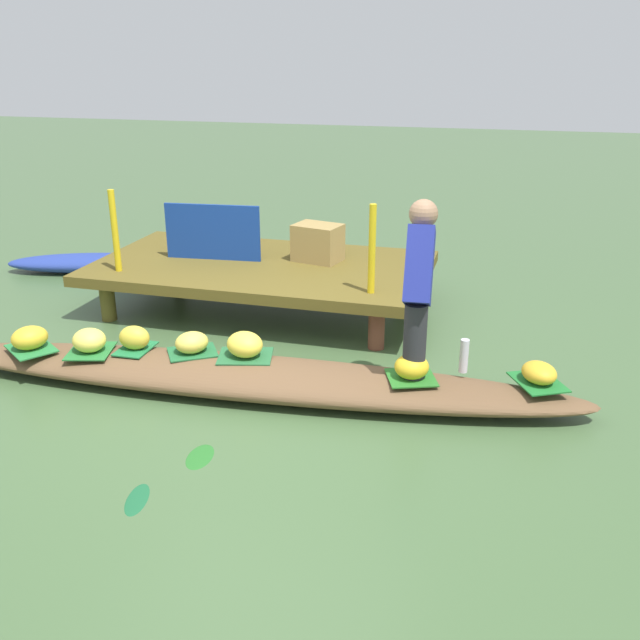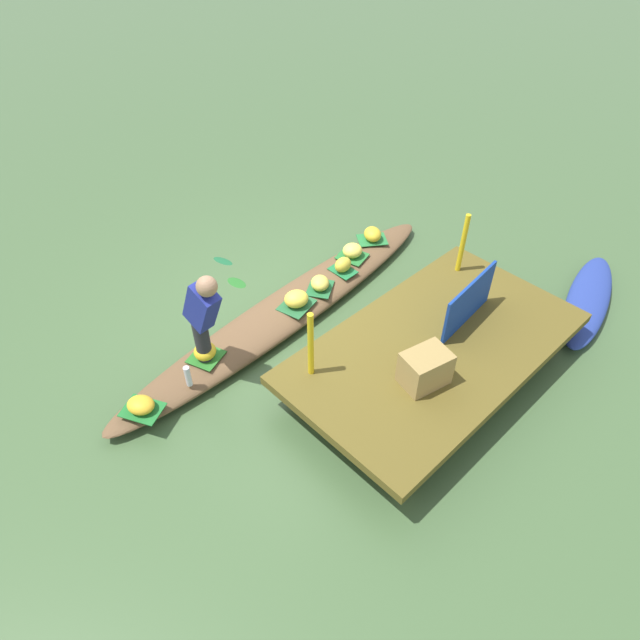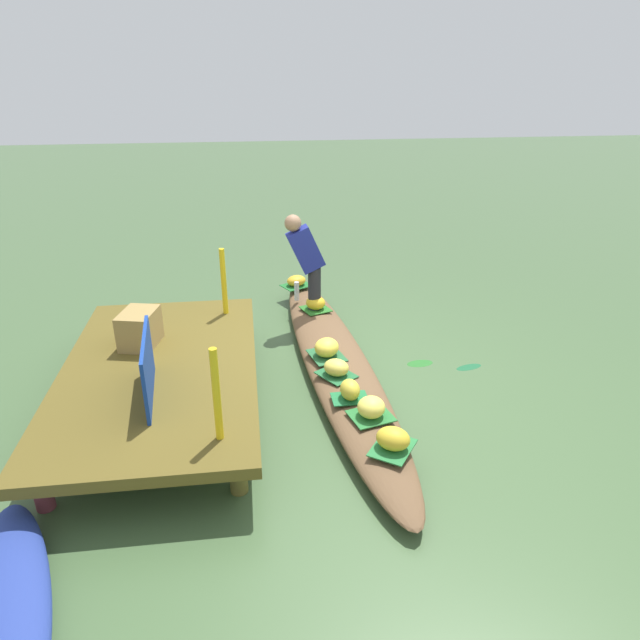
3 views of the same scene
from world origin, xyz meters
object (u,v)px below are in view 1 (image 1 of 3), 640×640
object	(u,v)px
banana_bunch_3	(539,373)
banana_bunch_5	(89,340)
vendor_boat	(246,377)
banana_bunch_4	(245,344)
vendor_person	(419,280)
produce_crate	(318,243)
banana_bunch_6	(134,338)
market_banner	(213,232)
banana_bunch_2	(412,367)
water_bottle	(464,356)
moored_boat	(94,263)
banana_bunch_0	(30,338)
banana_bunch_1	(192,342)

from	to	relation	value
banana_bunch_3	banana_bunch_5	bearing A→B (deg)	-173.93
vendor_boat	banana_bunch_4	xyz separation A→B (m)	(-0.04, 0.11, 0.21)
vendor_person	produce_crate	bearing A→B (deg)	124.03
banana_bunch_5	produce_crate	xyz separation A→B (m)	(1.22, 2.11, 0.32)
vendor_boat	banana_bunch_3	world-z (taller)	banana_bunch_3
banana_bunch_5	banana_bunch_6	size ratio (longest dim) A/B	1.08
vendor_boat	market_banner	world-z (taller)	market_banner
banana_bunch_6	produce_crate	bearing A→B (deg)	65.15
vendor_person	banana_bunch_2	bearing A→B (deg)	-91.99
banana_bunch_6	water_bottle	world-z (taller)	water_bottle
banana_bunch_3	produce_crate	size ratio (longest dim) A/B	0.62
banana_bunch_2	banana_bunch_6	size ratio (longest dim) A/B	1.03
banana_bunch_4	water_bottle	bearing A→B (deg)	5.94
vendor_boat	market_banner	xyz separation A→B (m)	(-1.00, 1.76, 0.62)
water_bottle	banana_bunch_3	bearing A→B (deg)	-4.67
vendor_boat	market_banner	bearing A→B (deg)	115.61
banana_bunch_4	banana_bunch_6	xyz separation A→B (m)	(-0.87, -0.09, -0.00)
banana_bunch_2	banana_bunch_3	world-z (taller)	banana_bunch_2
banana_bunch_6	produce_crate	world-z (taller)	produce_crate
moored_boat	vendor_person	size ratio (longest dim) A/B	1.61
banana_bunch_4	vendor_person	xyz separation A→B (m)	(1.26, 0.07, 0.59)
vendor_person	banana_bunch_0	bearing A→B (deg)	-172.63
moored_boat	vendor_person	xyz separation A→B (m)	(4.00, -2.21, 0.81)
market_banner	banana_bunch_4	bearing A→B (deg)	-65.43
vendor_boat	market_banner	distance (m)	2.12
produce_crate	banana_bunch_3	bearing A→B (deg)	-40.22
water_bottle	banana_bunch_2	bearing A→B (deg)	-149.08
moored_boat	banana_bunch_3	xyz separation A→B (m)	(4.86, -2.16, 0.19)
moored_boat	vendor_person	distance (m)	4.64
moored_boat	banana_bunch_5	world-z (taller)	banana_bunch_5
produce_crate	vendor_person	bearing A→B (deg)	-55.97
banana_bunch_0	banana_bunch_2	distance (m)	2.92
banana_bunch_6	water_bottle	size ratio (longest dim) A/B	0.96
banana_bunch_0	moored_boat	bearing A→B (deg)	112.89
vendor_boat	moored_boat	size ratio (longest dim) A/B	2.56
moored_boat	banana_bunch_4	bearing A→B (deg)	-57.02
banana_bunch_4	banana_bunch_5	distance (m)	1.20
banana_bunch_1	water_bottle	xyz separation A→B (m)	(2.02, 0.20, 0.04)
vendor_boat	produce_crate	distance (m)	2.06
market_banner	produce_crate	bearing A→B (deg)	7.33
moored_boat	market_banner	bearing A→B (deg)	-36.69
vendor_boat	banana_bunch_3	bearing A→B (deg)	2.50
banana_bunch_6	vendor_person	xyz separation A→B (m)	(2.13, 0.17, 0.60)
vendor_boat	vendor_person	distance (m)	1.47
vendor_boat	banana_bunch_2	world-z (taller)	banana_bunch_2
banana_bunch_5	produce_crate	world-z (taller)	produce_crate
vendor_boat	banana_bunch_6	size ratio (longest dim) A/B	21.02
banana_bunch_6	banana_bunch_4	bearing A→B (deg)	6.14
moored_boat	water_bottle	bearing A→B (deg)	-43.20
banana_bunch_0	banana_bunch_3	world-z (taller)	banana_bunch_0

